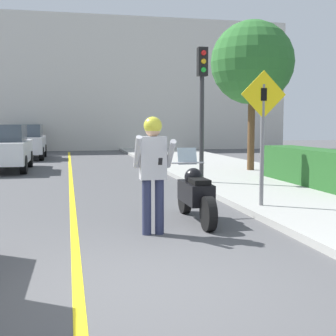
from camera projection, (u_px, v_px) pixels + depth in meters
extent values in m
plane|color=#4C4C4F|center=(136.00, 286.00, 4.93)|extent=(80.00, 80.00, 0.00)
cube|color=#9E9E99|center=(335.00, 202.00, 9.82)|extent=(4.40, 44.00, 0.13)
cube|color=yellow|center=(72.00, 199.00, 10.64)|extent=(0.12, 36.00, 0.01)
cube|color=beige|center=(77.00, 84.00, 29.83)|extent=(28.00, 1.20, 8.55)
cylinder|color=black|center=(208.00, 214.00, 7.43)|extent=(0.14, 0.56, 0.56)
cylinder|color=black|center=(185.00, 199.00, 8.94)|extent=(0.14, 0.56, 0.56)
cube|color=black|center=(196.00, 193.00, 8.16)|extent=(0.40, 1.06, 0.36)
sphere|color=black|center=(193.00, 177.00, 8.28)|extent=(0.32, 0.32, 0.32)
cube|color=black|center=(199.00, 182.00, 7.91)|extent=(0.28, 0.48, 0.10)
cylinder|color=silver|center=(188.00, 163.00, 8.64)|extent=(0.62, 0.03, 0.03)
cube|color=silver|center=(187.00, 156.00, 8.69)|extent=(0.36, 0.12, 0.31)
cylinder|color=#282D4C|center=(147.00, 207.00, 7.19)|extent=(0.14, 0.14, 0.86)
cylinder|color=#282D4C|center=(159.00, 207.00, 7.23)|extent=(0.14, 0.14, 0.86)
cube|color=#B7B7BC|center=(153.00, 158.00, 7.14)|extent=(0.40, 0.22, 0.66)
cylinder|color=#B7B7BC|center=(138.00, 152.00, 6.98)|extent=(0.09, 0.39, 0.51)
cylinder|color=#B7B7BC|center=(171.00, 154.00, 7.07)|extent=(0.09, 0.46, 0.46)
sphere|color=tan|center=(153.00, 129.00, 7.10)|extent=(0.24, 0.24, 0.24)
sphere|color=gold|center=(153.00, 126.00, 7.10)|extent=(0.28, 0.28, 0.28)
cube|color=black|center=(160.00, 161.00, 6.88)|extent=(0.06, 0.05, 0.11)
cylinder|color=slate|center=(262.00, 145.00, 9.01)|extent=(0.08, 0.08, 2.33)
cube|color=yellow|center=(264.00, 94.00, 8.90)|extent=(0.91, 0.02, 0.91)
cube|color=black|center=(264.00, 94.00, 8.88)|extent=(0.12, 0.01, 0.24)
cylinder|color=#2D2D30|center=(202.00, 115.00, 12.64)|extent=(0.12, 0.12, 3.61)
cube|color=black|center=(202.00, 62.00, 12.49)|extent=(0.26, 0.22, 0.76)
sphere|color=red|center=(204.00, 53.00, 12.35)|extent=(0.14, 0.14, 0.14)
sphere|color=gold|center=(204.00, 61.00, 12.37)|extent=(0.14, 0.14, 0.14)
sphere|color=green|center=(204.00, 70.00, 12.39)|extent=(0.14, 0.14, 0.14)
cube|color=#235623|center=(318.00, 168.00, 11.97)|extent=(0.90, 4.78, 0.93)
cylinder|color=brown|center=(251.00, 131.00, 16.01)|extent=(0.24, 0.24, 2.66)
sphere|color=#2D6B2D|center=(252.00, 63.00, 15.79)|extent=(2.81, 2.81, 2.81)
cylinder|color=black|center=(30.00, 159.00, 18.43)|extent=(0.22, 0.64, 0.64)
cylinder|color=black|center=(24.00, 165.00, 15.89)|extent=(0.22, 0.64, 0.64)
cube|color=white|center=(3.00, 152.00, 16.95)|extent=(1.80, 4.20, 0.76)
cube|color=#38424C|center=(2.00, 133.00, 16.72)|extent=(1.58, 2.18, 0.60)
cylinder|color=black|center=(11.00, 151.00, 23.94)|extent=(0.22, 0.64, 0.64)
cylinder|color=black|center=(44.00, 151.00, 24.29)|extent=(0.22, 0.64, 0.64)
cylinder|color=black|center=(4.00, 154.00, 21.40)|extent=(0.22, 0.64, 0.64)
cylinder|color=black|center=(42.00, 154.00, 21.75)|extent=(0.22, 0.64, 0.64)
cube|color=silver|center=(25.00, 145.00, 22.81)|extent=(1.80, 4.20, 0.76)
cube|color=#38424C|center=(25.00, 131.00, 22.58)|extent=(1.58, 2.18, 0.60)
cylinder|color=black|center=(15.00, 146.00, 29.12)|extent=(0.22, 0.64, 0.64)
cylinder|color=black|center=(42.00, 146.00, 29.47)|extent=(0.22, 0.64, 0.64)
cylinder|color=black|center=(10.00, 148.00, 26.59)|extent=(0.22, 0.64, 0.64)
cylinder|color=black|center=(40.00, 148.00, 26.93)|extent=(0.22, 0.64, 0.64)
cube|color=gray|center=(26.00, 141.00, 27.99)|extent=(1.80, 4.20, 0.76)
cube|color=#38424C|center=(26.00, 129.00, 27.76)|extent=(1.58, 2.18, 0.60)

